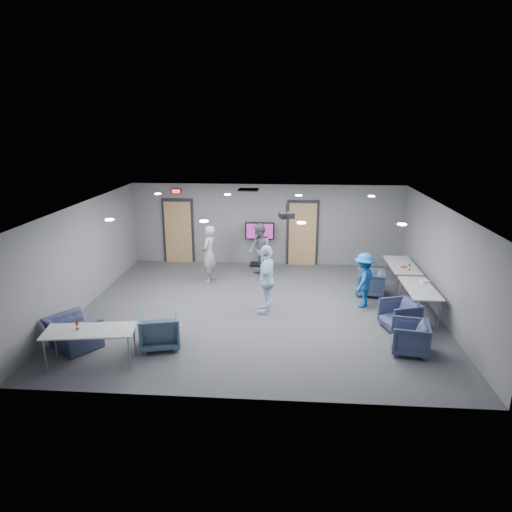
# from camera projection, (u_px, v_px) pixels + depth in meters

# --- Properties ---
(floor) EXTENTS (9.00, 9.00, 0.00)m
(floor) POSITION_uv_depth(u_px,v_px,m) (258.00, 309.00, 11.79)
(floor) COLOR #37393E
(floor) RESTS_ON ground
(ceiling) EXTENTS (9.00, 9.00, 0.00)m
(ceiling) POSITION_uv_depth(u_px,v_px,m) (258.00, 206.00, 11.03)
(ceiling) COLOR white
(ceiling) RESTS_ON wall_back
(wall_back) EXTENTS (9.00, 0.02, 2.70)m
(wall_back) POSITION_uv_depth(u_px,v_px,m) (267.00, 225.00, 15.24)
(wall_back) COLOR slate
(wall_back) RESTS_ON floor
(wall_front) EXTENTS (9.00, 0.02, 2.70)m
(wall_front) POSITION_uv_depth(u_px,v_px,m) (242.00, 328.00, 7.58)
(wall_front) COLOR slate
(wall_front) RESTS_ON floor
(wall_left) EXTENTS (0.02, 8.00, 2.70)m
(wall_left) POSITION_uv_depth(u_px,v_px,m) (84.00, 255.00, 11.73)
(wall_left) COLOR slate
(wall_left) RESTS_ON floor
(wall_right) EXTENTS (0.02, 8.00, 2.70)m
(wall_right) POSITION_uv_depth(u_px,v_px,m) (443.00, 263.00, 11.09)
(wall_right) COLOR slate
(wall_right) RESTS_ON floor
(door_left) EXTENTS (1.06, 0.17, 2.24)m
(door_left) POSITION_uv_depth(u_px,v_px,m) (178.00, 232.00, 15.48)
(door_left) COLOR black
(door_left) RESTS_ON wall_back
(door_right) EXTENTS (1.06, 0.17, 2.24)m
(door_right) POSITION_uv_depth(u_px,v_px,m) (302.00, 234.00, 15.19)
(door_right) COLOR black
(door_right) RESTS_ON wall_back
(exit_sign) EXTENTS (0.32, 0.08, 0.16)m
(exit_sign) POSITION_uv_depth(u_px,v_px,m) (176.00, 191.00, 15.08)
(exit_sign) COLOR black
(exit_sign) RESTS_ON wall_back
(hvac_diffuser) EXTENTS (0.60, 0.60, 0.03)m
(hvac_diffuser) POSITION_uv_depth(u_px,v_px,m) (248.00, 190.00, 13.75)
(hvac_diffuser) COLOR black
(hvac_diffuser) RESTS_ON ceiling
(downlights) EXTENTS (6.18, 3.78, 0.02)m
(downlights) POSITION_uv_depth(u_px,v_px,m) (258.00, 206.00, 11.03)
(downlights) COLOR white
(downlights) RESTS_ON ceiling
(person_a) EXTENTS (0.54, 0.70, 1.72)m
(person_a) POSITION_uv_depth(u_px,v_px,m) (209.00, 254.00, 13.61)
(person_a) COLOR #989B98
(person_a) RESTS_ON floor
(person_b) EXTENTS (0.87, 0.98, 1.69)m
(person_b) POSITION_uv_depth(u_px,v_px,m) (259.00, 251.00, 14.01)
(person_b) COLOR slate
(person_b) RESTS_ON floor
(person_c) EXTENTS (0.51, 1.07, 1.77)m
(person_c) POSITION_uv_depth(u_px,v_px,m) (267.00, 279.00, 11.36)
(person_c) COLOR #C6E4FF
(person_c) RESTS_ON floor
(person_d) EXTENTS (0.91, 1.08, 1.45)m
(person_d) POSITION_uv_depth(u_px,v_px,m) (364.00, 280.00, 11.76)
(person_d) COLOR #174D95
(person_d) RESTS_ON floor
(chair_right_a) EXTENTS (0.86, 0.84, 0.69)m
(chair_right_a) POSITION_uv_depth(u_px,v_px,m) (370.00, 283.00, 12.69)
(chair_right_a) COLOR #3B4C67
(chair_right_a) RESTS_ON floor
(chair_right_b) EXTENTS (0.95, 0.94, 0.69)m
(chair_right_b) POSITION_uv_depth(u_px,v_px,m) (399.00, 315.00, 10.57)
(chair_right_b) COLOR #3A4264
(chair_right_b) RESTS_ON floor
(chair_right_c) EXTENTS (0.86, 0.85, 0.68)m
(chair_right_c) POSITION_uv_depth(u_px,v_px,m) (410.00, 337.00, 9.48)
(chair_right_c) COLOR #3A4465
(chair_right_c) RESTS_ON floor
(chair_front_a) EXTENTS (1.01, 1.03, 0.77)m
(chair_front_a) POSITION_uv_depth(u_px,v_px,m) (160.00, 330.00, 9.74)
(chair_front_a) COLOR #3C5267
(chair_front_a) RESTS_ON floor
(chair_front_b) EXTENTS (1.35, 1.33, 0.66)m
(chair_front_b) POSITION_uv_depth(u_px,v_px,m) (73.00, 333.00, 9.70)
(chair_front_b) COLOR #363E5E
(chair_front_b) RESTS_ON floor
(table_right_a) EXTENTS (0.74, 1.79, 0.73)m
(table_right_a) POSITION_uv_depth(u_px,v_px,m) (402.00, 266.00, 13.07)
(table_right_a) COLOR silver
(table_right_a) RESTS_ON floor
(table_right_b) EXTENTS (0.71, 1.70, 0.73)m
(table_right_b) POSITION_uv_depth(u_px,v_px,m) (420.00, 289.00, 11.25)
(table_right_b) COLOR silver
(table_right_b) RESTS_ON floor
(table_front_left) EXTENTS (1.83, 0.98, 0.73)m
(table_front_left) POSITION_uv_depth(u_px,v_px,m) (90.00, 332.00, 8.95)
(table_front_left) COLOR silver
(table_front_left) RESTS_ON floor
(bottle_front) EXTENTS (0.06, 0.06, 0.23)m
(bottle_front) POSITION_uv_depth(u_px,v_px,m) (77.00, 326.00, 8.93)
(bottle_front) COLOR #612410
(bottle_front) RESTS_ON table_front_left
(bottle_right) EXTENTS (0.06, 0.06, 0.24)m
(bottle_right) POSITION_uv_depth(u_px,v_px,m) (409.00, 267.00, 12.53)
(bottle_right) COLOR #612410
(bottle_right) RESTS_ON table_right_a
(snack_box) EXTENTS (0.20, 0.16, 0.04)m
(snack_box) POSITION_uv_depth(u_px,v_px,m) (404.00, 267.00, 12.76)
(snack_box) COLOR #C04B30
(snack_box) RESTS_ON table_right_a
(wrapper) EXTENTS (0.25, 0.22, 0.05)m
(wrapper) POSITION_uv_depth(u_px,v_px,m) (425.00, 281.00, 11.59)
(wrapper) COLOR white
(wrapper) RESTS_ON table_right_b
(tv_stand) EXTENTS (0.97, 0.46, 1.48)m
(tv_stand) POSITION_uv_depth(u_px,v_px,m) (260.00, 241.00, 15.15)
(tv_stand) COLOR black
(tv_stand) RESTS_ON floor
(projector) EXTENTS (0.42, 0.39, 0.36)m
(projector) POSITION_uv_depth(u_px,v_px,m) (287.00, 215.00, 11.41)
(projector) COLOR black
(projector) RESTS_ON ceiling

